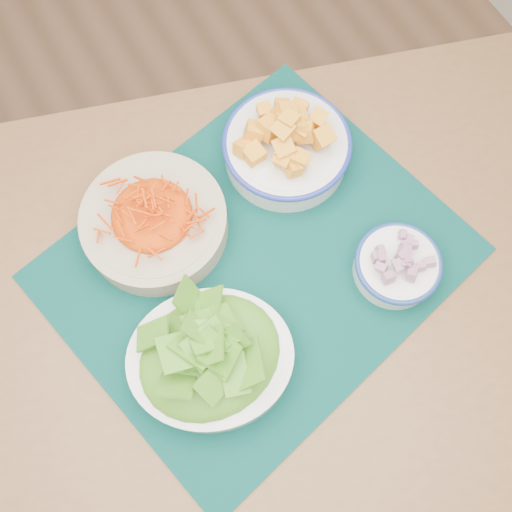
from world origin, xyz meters
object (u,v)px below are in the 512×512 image
at_px(table, 242,330).
at_px(carrot_bowl, 153,219).
at_px(squash_bowl, 287,144).
at_px(lettuce_bowl, 210,357).
at_px(placemat, 256,263).
at_px(onion_bowl, 398,264).

bearing_deg(table, carrot_bowl, 121.30).
distance_m(squash_bowl, lettuce_bowl, 0.37).
bearing_deg(carrot_bowl, lettuce_bowl, -96.04).
height_order(placemat, onion_bowl, onion_bowl).
distance_m(carrot_bowl, lettuce_bowl, 0.24).
relative_size(lettuce_bowl, onion_bowl, 2.06).
bearing_deg(table, onion_bowl, 4.89).
bearing_deg(onion_bowl, table, 167.18).
bearing_deg(carrot_bowl, table, -76.42).
bearing_deg(lettuce_bowl, carrot_bowl, 106.20).
height_order(lettuce_bowl, onion_bowl, lettuce_bowl).
xyz_separation_m(squash_bowl, onion_bowl, (0.04, -0.26, -0.01)).
height_order(table, squash_bowl, squash_bowl).
bearing_deg(squash_bowl, placemat, -134.67).
height_order(table, carrot_bowl, carrot_bowl).
height_order(carrot_bowl, lettuce_bowl, lettuce_bowl).
xyz_separation_m(table, carrot_bowl, (-0.05, 0.19, 0.14)).
relative_size(table, onion_bowl, 10.22).
bearing_deg(lettuce_bowl, squash_bowl, 64.13).
bearing_deg(table, placemat, 63.05).
xyz_separation_m(placemat, onion_bowl, (0.18, -0.12, 0.04)).
xyz_separation_m(carrot_bowl, lettuce_bowl, (-0.02, -0.23, 0.00)).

